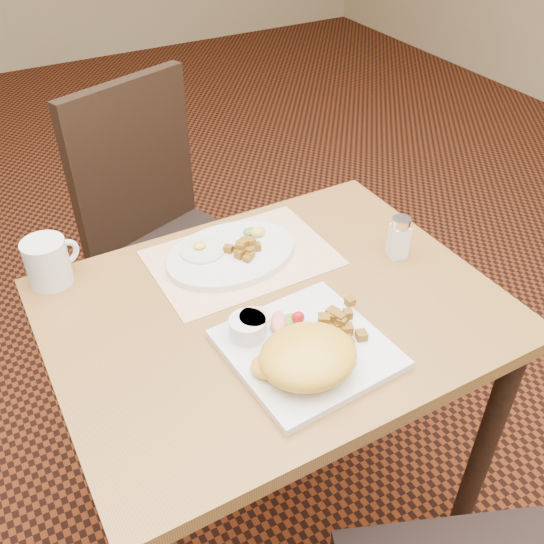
{
  "coord_description": "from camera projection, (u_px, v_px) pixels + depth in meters",
  "views": [
    {
      "loc": [
        -0.46,
        -0.82,
        1.57
      ],
      "look_at": [
        0.01,
        0.02,
        0.82
      ],
      "focal_mm": 40.0,
      "sensor_mm": 36.0,
      "label": 1
    }
  ],
  "objects": [
    {
      "name": "ground",
      "position": [
        274.0,
        507.0,
        1.7
      ],
      "size": [
        8.0,
        8.0,
        0.0
      ],
      "primitive_type": "plane",
      "color": "black",
      "rests_on": "ground"
    },
    {
      "name": "table",
      "position": [
        275.0,
        344.0,
        1.31
      ],
      "size": [
        0.9,
        0.7,
        0.75
      ],
      "color": "olive",
      "rests_on": "ground"
    },
    {
      "name": "chair_far",
      "position": [
        164.0,
        228.0,
        1.85
      ],
      "size": [
        0.54,
        0.55,
        0.97
      ],
      "rotation": [
        0.0,
        0.0,
        3.48
      ],
      "color": "black",
      "rests_on": "ground"
    },
    {
      "name": "placemat",
      "position": [
        242.0,
        258.0,
        1.37
      ],
      "size": [
        0.4,
        0.28,
        0.0
      ],
      "primitive_type": "cube",
      "rotation": [
        0.0,
        0.0,
        0.01
      ],
      "color": "white",
      "rests_on": "table"
    },
    {
      "name": "plate_square",
      "position": [
        307.0,
        349.0,
        1.13
      ],
      "size": [
        0.3,
        0.3,
        0.02
      ],
      "primitive_type": "cube",
      "rotation": [
        0.0,
        0.0,
        0.06
      ],
      "color": "silver",
      "rests_on": "table"
    },
    {
      "name": "plate_oval",
      "position": [
        231.0,
        254.0,
        1.37
      ],
      "size": [
        0.33,
        0.26,
        0.02
      ],
      "primitive_type": null,
      "rotation": [
        0.0,
        0.0,
        0.1
      ],
      "color": "silver",
      "rests_on": "placemat"
    },
    {
      "name": "hollandaise_mound",
      "position": [
        307.0,
        357.0,
        1.06
      ],
      "size": [
        0.19,
        0.16,
        0.07
      ],
      "color": "gold",
      "rests_on": "plate_square"
    },
    {
      "name": "ramekin",
      "position": [
        248.0,
        326.0,
        1.14
      ],
      "size": [
        0.08,
        0.07,
        0.04
      ],
      "color": "silver",
      "rests_on": "plate_square"
    },
    {
      "name": "garnish_sq",
      "position": [
        285.0,
        320.0,
        1.17
      ],
      "size": [
        0.08,
        0.07,
        0.03
      ],
      "color": "#387223",
      "rests_on": "plate_square"
    },
    {
      "name": "fried_egg",
      "position": [
        202.0,
        250.0,
        1.36
      ],
      "size": [
        0.1,
        0.1,
        0.02
      ],
      "color": "white",
      "rests_on": "plate_oval"
    },
    {
      "name": "garnish_ov",
      "position": [
        255.0,
        231.0,
        1.41
      ],
      "size": [
        0.05,
        0.05,
        0.02
      ],
      "color": "#387223",
      "rests_on": "plate_oval"
    },
    {
      "name": "salt_shaker",
      "position": [
        399.0,
        237.0,
        1.35
      ],
      "size": [
        0.05,
        0.05,
        0.1
      ],
      "color": "white",
      "rests_on": "table"
    },
    {
      "name": "coffee_mug",
      "position": [
        48.0,
        262.0,
        1.28
      ],
      "size": [
        0.12,
        0.09,
        0.1
      ],
      "color": "silver",
      "rests_on": "table"
    },
    {
      "name": "home_fries_sq",
      "position": [
        340.0,
        323.0,
        1.15
      ],
      "size": [
        0.11,
        0.1,
        0.03
      ],
      "color": "#906117",
      "rests_on": "plate_square"
    },
    {
      "name": "home_fries_ov",
      "position": [
        244.0,
        248.0,
        1.35
      ],
      "size": [
        0.08,
        0.08,
        0.03
      ],
      "color": "#906117",
      "rests_on": "plate_oval"
    }
  ]
}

